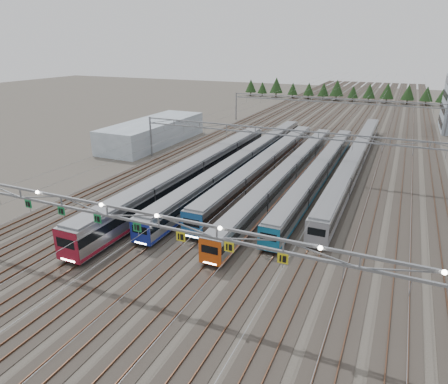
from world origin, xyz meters
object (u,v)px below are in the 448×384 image
at_px(train_d, 289,172).
at_px(train_b, 245,160).
at_px(train_a, 195,172).
at_px(west_shed, 154,132).
at_px(train_c, 267,165).
at_px(train_e, 320,171).
at_px(gantry_mid, 286,138).
at_px(gantry_near, 157,224).
at_px(gantry_far, 332,104).
at_px(train_f, 356,159).

bearing_deg(train_d, train_b, 158.92).
distance_m(train_a, train_b, 11.60).
bearing_deg(west_shed, train_c, -22.01).
relative_size(train_e, gantry_mid, 0.97).
height_order(train_a, gantry_near, gantry_near).
distance_m(gantry_near, gantry_far, 85.12).
distance_m(train_b, gantry_far, 47.44).
bearing_deg(train_b, gantry_near, -80.09).
xyz_separation_m(train_b, gantry_far, (6.75, 46.75, 4.40)).
bearing_deg(train_c, train_f, 38.43).
height_order(train_b, train_f, train_f).
bearing_deg(gantry_mid, train_c, -125.12).
xyz_separation_m(train_e, gantry_mid, (-6.75, 2.18, 4.49)).
xyz_separation_m(train_f, gantry_far, (-11.25, 37.49, 4.39)).
bearing_deg(train_d, train_c, 155.81).
bearing_deg(train_b, train_d, -21.08).
distance_m(train_e, train_f, 10.69).
distance_m(train_a, train_f, 30.07).
height_order(train_a, gantry_mid, gantry_mid).
bearing_deg(train_a, train_e, 29.67).
xyz_separation_m(train_c, gantry_near, (2.20, -36.92, 4.98)).
relative_size(gantry_near, gantry_mid, 1.00).
bearing_deg(train_e, train_a, -150.33).
height_order(gantry_mid, gantry_far, same).
distance_m(train_f, west_shed, 45.11).
relative_size(train_c, train_e, 0.99).
bearing_deg(train_c, train_d, -24.19).
relative_size(train_d, gantry_mid, 1.05).
distance_m(train_b, gantry_mid, 8.25).
distance_m(gantry_near, west_shed, 60.23).
height_order(train_e, train_f, train_f).
bearing_deg(train_e, train_d, -145.96).
distance_m(train_d, gantry_near, 35.35).
height_order(gantry_near, gantry_far, gantry_near).
xyz_separation_m(train_b, train_c, (4.50, -1.45, 0.12)).
bearing_deg(train_c, train_b, 162.17).
bearing_deg(gantry_far, west_shed, -133.65).
relative_size(train_e, train_f, 0.81).
relative_size(gantry_near, gantry_far, 1.00).
distance_m(train_a, gantry_near, 30.24).
height_order(train_c, train_f, train_c).
relative_size(train_f, gantry_far, 1.21).
bearing_deg(train_f, gantry_mid, -146.27).
xyz_separation_m(train_f, west_shed, (-45.06, 2.05, 0.57)).
distance_m(train_b, west_shed, 29.33).
distance_m(train_a, train_e, 20.72).
relative_size(train_e, gantry_far, 0.97).
bearing_deg(train_c, gantry_mid, 54.88).
height_order(train_a, train_f, train_a).
height_order(train_e, gantry_mid, gantry_mid).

